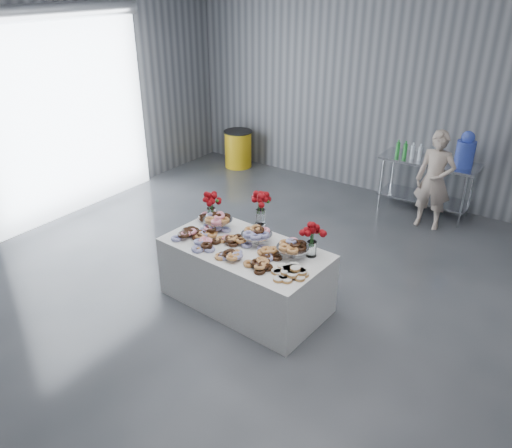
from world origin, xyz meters
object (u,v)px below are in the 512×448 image
(trash_barrel, at_px, (238,149))
(water_jug, at_px, (465,151))
(person, at_px, (434,180))
(display_table, at_px, (245,275))
(prep_table, at_px, (427,177))

(trash_barrel, bearing_deg, water_jug, 0.00)
(water_jug, xyz_separation_m, trash_barrel, (-4.29, 0.00, -0.78))
(person, height_order, trash_barrel, person)
(display_table, distance_m, prep_table, 3.83)
(display_table, bearing_deg, water_jug, 69.44)
(water_jug, height_order, trash_barrel, water_jug)
(display_table, relative_size, water_jug, 3.43)
(prep_table, height_order, water_jug, water_jug)
(person, relative_size, trash_barrel, 2.06)
(prep_table, bearing_deg, trash_barrel, -180.00)
(prep_table, height_order, trash_barrel, prep_table)
(display_table, distance_m, trash_barrel, 4.71)
(display_table, bearing_deg, prep_table, 76.48)
(water_jug, bearing_deg, trash_barrel, 180.00)
(prep_table, distance_m, water_jug, 0.73)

